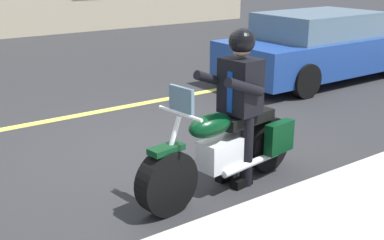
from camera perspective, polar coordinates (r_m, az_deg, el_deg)
ground_plane at (r=6.40m, az=-5.27°, el=-3.77°), size 80.00×80.00×0.00m
lane_center_stripe at (r=8.10m, az=-12.41°, el=0.69°), size 60.00×0.16×0.01m
motorcycle_main at (r=5.27m, az=4.05°, el=-3.42°), size 2.22×0.79×1.26m
rider_main at (r=5.22m, az=5.59°, el=3.09°), size 0.67×0.61×1.74m
car_silver at (r=10.55m, az=15.04°, el=8.38°), size 4.60×1.92×1.40m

